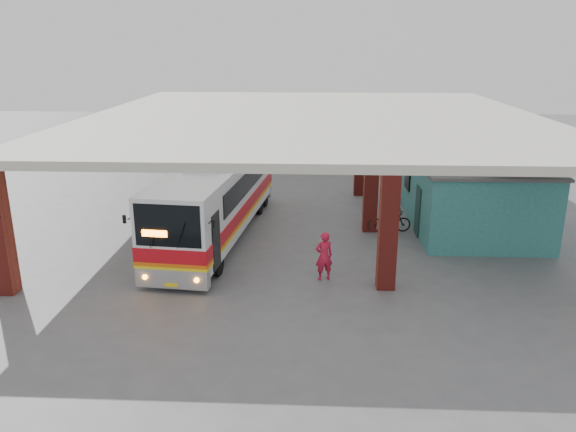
# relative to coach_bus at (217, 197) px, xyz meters

# --- Properties ---
(ground) EXTENTS (90.00, 90.00, 0.00)m
(ground) POSITION_rel_coach_bus_xyz_m (3.49, -1.91, -1.71)
(ground) COLOR #515154
(ground) RESTS_ON ground
(brick_columns) EXTENTS (20.10, 21.60, 4.35)m
(brick_columns) POSITION_rel_coach_bus_xyz_m (4.91, 3.09, 0.46)
(brick_columns) COLOR maroon
(brick_columns) RESTS_ON ground
(canopy_roof) EXTENTS (21.00, 23.00, 0.30)m
(canopy_roof) POSITION_rel_coach_bus_xyz_m (3.99, 4.59, 2.79)
(canopy_roof) COLOR beige
(canopy_roof) RESTS_ON brick_columns
(shop_building) EXTENTS (5.20, 8.20, 3.11)m
(shop_building) POSITION_rel_coach_bus_xyz_m (10.98, 2.09, -0.15)
(shop_building) COLOR #28665F
(shop_building) RESTS_ON ground
(coach_bus) EXTENTS (3.65, 12.00, 3.44)m
(coach_bus) POSITION_rel_coach_bus_xyz_m (0.00, 0.00, 0.00)
(coach_bus) COLOR silver
(coach_bus) RESTS_ON ground
(motorcycle) EXTENTS (1.97, 0.86, 1.01)m
(motorcycle) POSITION_rel_coach_bus_xyz_m (7.31, 0.90, -1.21)
(motorcycle) COLOR black
(motorcycle) RESTS_ON ground
(pedestrian) EXTENTS (0.73, 0.59, 1.74)m
(pedestrian) POSITION_rel_coach_bus_xyz_m (4.42, -4.34, -0.84)
(pedestrian) COLOR #B71632
(pedestrian) RESTS_ON ground
(red_chair) EXTENTS (0.46, 0.46, 0.78)m
(red_chair) POSITION_rel_coach_bus_xyz_m (8.58, 5.47, -1.35)
(red_chair) COLOR red
(red_chair) RESTS_ON ground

